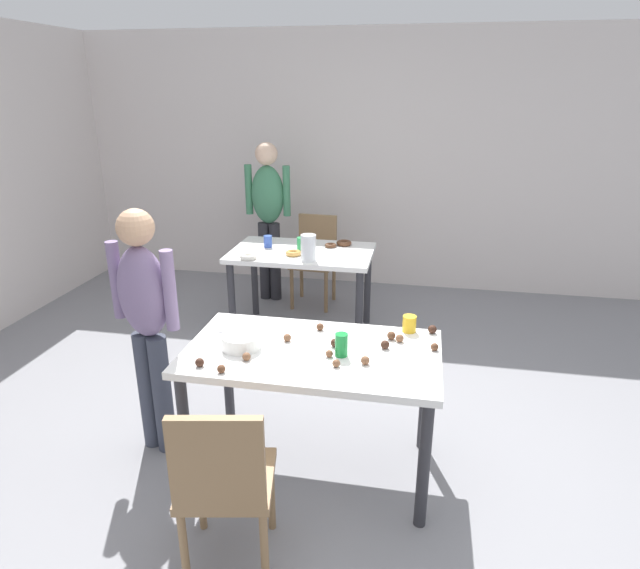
# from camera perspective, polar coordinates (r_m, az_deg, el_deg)

# --- Properties ---
(ground_plane) EXTENTS (6.40, 6.40, 0.00)m
(ground_plane) POSITION_cam_1_polar(r_m,az_deg,el_deg) (3.27, -0.02, -18.64)
(ground_plane) COLOR gray
(wall_back) EXTENTS (6.40, 0.10, 2.60)m
(wall_back) POSITION_cam_1_polar(r_m,az_deg,el_deg) (5.77, 6.19, 12.58)
(wall_back) COLOR silver
(wall_back) RESTS_ON ground_plane
(dining_table_near) EXTENTS (1.33, 0.75, 0.75)m
(dining_table_near) POSITION_cam_1_polar(r_m,az_deg,el_deg) (2.91, -0.80, -8.58)
(dining_table_near) COLOR white
(dining_table_near) RESTS_ON ground_plane
(dining_table_far) EXTENTS (1.18, 0.74, 0.75)m
(dining_table_far) POSITION_cam_1_polar(r_m,az_deg,el_deg) (4.59, -1.90, 2.34)
(dining_table_far) COLOR white
(dining_table_far) RESTS_ON ground_plane
(chair_near_table) EXTENTS (0.47, 0.47, 0.87)m
(chair_near_table) POSITION_cam_1_polar(r_m,az_deg,el_deg) (2.45, -10.09, -19.55)
(chair_near_table) COLOR olive
(chair_near_table) RESTS_ON ground_plane
(chair_far_table) EXTENTS (0.42, 0.42, 0.87)m
(chair_far_table) POSITION_cam_1_polar(r_m,az_deg,el_deg) (5.33, -0.51, 3.19)
(chair_far_table) COLOR olive
(chair_far_table) RESTS_ON ground_plane
(person_girl_near) EXTENTS (0.45, 0.28, 1.46)m
(person_girl_near) POSITION_cam_1_polar(r_m,az_deg,el_deg) (3.15, -17.87, -2.93)
(person_girl_near) COLOR #383D4C
(person_girl_near) RESTS_ON ground_plane
(person_adult_far) EXTENTS (0.45, 0.21, 1.56)m
(person_adult_far) POSITION_cam_1_polar(r_m,az_deg,el_deg) (5.32, -5.48, 8.03)
(person_adult_far) COLOR #28282D
(person_adult_far) RESTS_ON ground_plane
(mixing_bowl) EXTENTS (0.21, 0.21, 0.08)m
(mixing_bowl) POSITION_cam_1_polar(r_m,az_deg,el_deg) (2.90, -8.29, -5.92)
(mixing_bowl) COLOR white
(mixing_bowl) RESTS_ON dining_table_near
(soda_can) EXTENTS (0.07, 0.07, 0.12)m
(soda_can) POSITION_cam_1_polar(r_m,az_deg,el_deg) (2.78, 2.26, -6.36)
(soda_can) COLOR #198438
(soda_can) RESTS_ON dining_table_near
(fork_near) EXTENTS (0.17, 0.02, 0.01)m
(fork_near) POSITION_cam_1_polar(r_m,az_deg,el_deg) (3.09, -9.53, -4.99)
(fork_near) COLOR silver
(fork_near) RESTS_ON dining_table_near
(cup_near_0) EXTENTS (0.08, 0.08, 0.09)m
(cup_near_0) POSITION_cam_1_polar(r_m,az_deg,el_deg) (3.09, 9.38, -4.10)
(cup_near_0) COLOR yellow
(cup_near_0) RESTS_ON dining_table_near
(cake_ball_0) EXTENTS (0.04, 0.04, 0.04)m
(cake_ball_0) POSITION_cam_1_polar(r_m,az_deg,el_deg) (2.78, 0.98, -7.28)
(cake_ball_0) COLOR brown
(cake_ball_0) RESTS_ON dining_table_near
(cake_ball_1) EXTENTS (0.05, 0.05, 0.05)m
(cake_ball_1) POSITION_cam_1_polar(r_m,az_deg,el_deg) (2.99, 7.51, -5.35)
(cake_ball_1) COLOR brown
(cake_ball_1) RESTS_ON dining_table_near
(cake_ball_2) EXTENTS (0.05, 0.05, 0.05)m
(cake_ball_2) POSITION_cam_1_polar(r_m,az_deg,el_deg) (3.10, 11.74, -4.64)
(cake_ball_2) COLOR #3D2319
(cake_ball_2) RESTS_ON dining_table_near
(cake_ball_3) EXTENTS (0.04, 0.04, 0.04)m
(cake_ball_3) POSITION_cam_1_polar(r_m,az_deg,el_deg) (2.76, -12.56, -8.01)
(cake_ball_3) COLOR #3D2319
(cake_ball_3) RESTS_ON dining_table_near
(cake_ball_4) EXTENTS (0.05, 0.05, 0.05)m
(cake_ball_4) POSITION_cam_1_polar(r_m,az_deg,el_deg) (2.88, 1.59, -6.15)
(cake_ball_4) COLOR #3D2319
(cake_ball_4) RESTS_ON dining_table_near
(cake_ball_5) EXTENTS (0.04, 0.04, 0.04)m
(cake_ball_5) POSITION_cam_1_polar(r_m,az_deg,el_deg) (2.91, 11.96, -6.44)
(cake_ball_5) COLOR brown
(cake_ball_5) RESTS_ON dining_table_near
(cake_ball_6) EXTENTS (0.04, 0.04, 0.04)m
(cake_ball_6) POSITION_cam_1_polar(r_m,az_deg,el_deg) (3.07, 0.01, -4.48)
(cake_ball_6) COLOR brown
(cake_ball_6) RESTS_ON dining_table_near
(cake_ball_7) EXTENTS (0.04, 0.04, 0.04)m
(cake_ball_7) POSITION_cam_1_polar(r_m,az_deg,el_deg) (2.77, -7.75, -7.53)
(cake_ball_7) COLOR brown
(cake_ball_7) RESTS_ON dining_table_near
(cake_ball_8) EXTENTS (0.04, 0.04, 0.04)m
(cake_ball_8) POSITION_cam_1_polar(r_m,az_deg,el_deg) (2.69, 1.72, -8.29)
(cake_ball_8) COLOR brown
(cake_ball_8) RESTS_ON dining_table_near
(cake_ball_9) EXTENTS (0.04, 0.04, 0.04)m
(cake_ball_9) POSITION_cam_1_polar(r_m,az_deg,el_deg) (2.68, -10.35, -8.72)
(cake_ball_9) COLOR brown
(cake_ball_9) RESTS_ON dining_table_near
(cake_ball_10) EXTENTS (0.04, 0.04, 0.04)m
(cake_ball_10) POSITION_cam_1_polar(r_m,az_deg,el_deg) (2.97, 8.39, -5.62)
(cake_ball_10) COLOR brown
(cake_ball_10) RESTS_ON dining_table_near
(cake_ball_11) EXTENTS (0.04, 0.04, 0.04)m
(cake_ball_11) POSITION_cam_1_polar(r_m,az_deg,el_deg) (2.72, 4.78, -7.96)
(cake_ball_11) COLOR brown
(cake_ball_11) RESTS_ON dining_table_near
(cake_ball_12) EXTENTS (0.04, 0.04, 0.04)m
(cake_ball_12) POSITION_cam_1_polar(r_m,az_deg,el_deg) (2.95, -3.47, -5.60)
(cake_ball_12) COLOR brown
(cake_ball_12) RESTS_ON dining_table_near
(cake_ball_13) EXTENTS (0.05, 0.05, 0.05)m
(cake_ball_13) POSITION_cam_1_polar(r_m,az_deg,el_deg) (2.88, 6.86, -6.30)
(cake_ball_13) COLOR #3D2319
(cake_ball_13) RESTS_ON dining_table_near
(pitcher_far) EXTENTS (0.12, 0.12, 0.21)m
(pitcher_far) POSITION_cam_1_polar(r_m,az_deg,el_deg) (4.27, -1.23, 3.89)
(pitcher_far) COLOR white
(pitcher_far) RESTS_ON dining_table_far
(cup_far_0) EXTENTS (0.07, 0.07, 0.10)m
(cup_far_0) POSITION_cam_1_polar(r_m,az_deg,el_deg) (4.67, -5.51, 4.54)
(cup_far_0) COLOR #3351B2
(cup_far_0) RESTS_ON dining_table_far
(cup_far_1) EXTENTS (0.08, 0.08, 0.11)m
(cup_far_1) POSITION_cam_1_polar(r_m,az_deg,el_deg) (4.58, -1.94, 4.33)
(cup_far_1) COLOR green
(cup_far_1) RESTS_ON dining_table_far
(donut_far_0) EXTENTS (0.10, 0.10, 0.03)m
(donut_far_0) POSITION_cam_1_polar(r_m,az_deg,el_deg) (4.66, 1.12, 4.14)
(donut_far_0) COLOR brown
(donut_far_0) RESTS_ON dining_table_far
(donut_far_1) EXTENTS (0.13, 0.13, 0.04)m
(donut_far_1) POSITION_cam_1_polar(r_m,az_deg,el_deg) (4.72, 2.54, 4.39)
(donut_far_1) COLOR brown
(donut_far_1) RESTS_ON dining_table_far
(donut_far_2) EXTENTS (0.14, 0.14, 0.04)m
(donut_far_2) POSITION_cam_1_polar(r_m,az_deg,el_deg) (4.37, -7.55, 2.92)
(donut_far_2) COLOR white
(donut_far_2) RESTS_ON dining_table_far
(donut_far_3) EXTENTS (0.13, 0.13, 0.04)m
(donut_far_3) POSITION_cam_1_polar(r_m,az_deg,el_deg) (4.43, -2.82, 3.33)
(donut_far_3) COLOR gold
(donut_far_3) RESTS_ON dining_table_far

